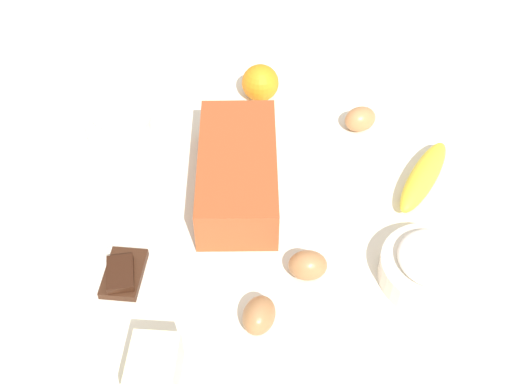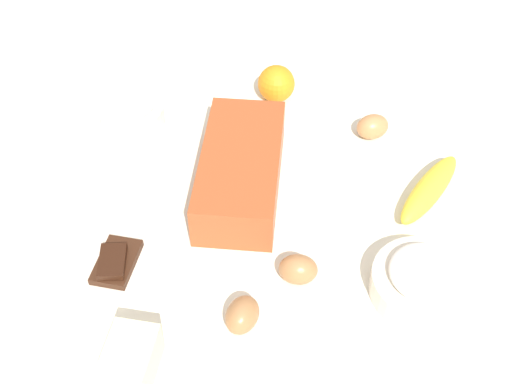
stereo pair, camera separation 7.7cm
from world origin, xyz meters
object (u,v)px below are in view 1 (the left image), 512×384
(orange_fruit, at_px, (260,83))
(butter_block, at_px, (154,372))
(egg_loose, at_px, (259,315))
(loaf_pan, at_px, (238,171))
(egg_beside_bowl, at_px, (360,119))
(banana, at_px, (424,176))
(sugar_bowl, at_px, (117,120))
(egg_near_butter, at_px, (308,265))
(chocolate_plate, at_px, (124,276))
(flour_bowl, at_px, (431,266))

(orange_fruit, relative_size, butter_block, 0.81)
(orange_fruit, bearing_deg, egg_loose, -10.42)
(loaf_pan, height_order, orange_fruit, loaf_pan)
(orange_fruit, height_order, egg_beside_bowl, orange_fruit)
(loaf_pan, xyz_separation_m, banana, (0.05, 0.32, -0.02))
(loaf_pan, distance_m, orange_fruit, 0.25)
(sugar_bowl, xyz_separation_m, egg_near_butter, (0.38, 0.27, -0.01))
(egg_near_butter, relative_size, chocolate_plate, 0.45)
(sugar_bowl, distance_m, egg_near_butter, 0.47)
(sugar_bowl, relative_size, butter_block, 1.37)
(flour_bowl, bearing_deg, orange_fruit, -160.03)
(orange_fruit, bearing_deg, egg_near_butter, -0.84)
(loaf_pan, relative_size, butter_block, 3.31)
(loaf_pan, relative_size, egg_near_butter, 5.04)
(banana, relative_size, orange_fruit, 2.62)
(orange_fruit, bearing_deg, banana, 39.26)
(egg_near_butter, bearing_deg, loaf_pan, -159.40)
(flour_bowl, xyz_separation_m, sugar_bowl, (-0.42, -0.45, -0.00))
(egg_loose, relative_size, chocolate_plate, 0.47)
(butter_block, bearing_deg, orange_fruit, 156.95)
(sugar_bowl, bearing_deg, butter_block, 3.56)
(sugar_bowl, relative_size, egg_loose, 2.01)
(sugar_bowl, relative_size, egg_near_butter, 2.08)
(banana, distance_m, egg_beside_bowl, 0.17)
(loaf_pan, bearing_deg, orange_fruit, 170.48)
(orange_fruit, distance_m, chocolate_plate, 0.49)
(loaf_pan, xyz_separation_m, orange_fruit, (-0.24, 0.08, -0.01))
(butter_block, xyz_separation_m, chocolate_plate, (-0.18, -0.03, -0.02))
(sugar_bowl, xyz_separation_m, banana, (0.23, 0.51, -0.01))
(flour_bowl, bearing_deg, egg_beside_bowl, -178.97)
(flour_bowl, height_order, chocolate_plate, flour_bowl)
(banana, distance_m, egg_loose, 0.40)
(flour_bowl, height_order, egg_beside_bowl, flour_bowl)
(chocolate_plate, bearing_deg, banana, 102.75)
(egg_beside_bowl, relative_size, chocolate_plate, 0.46)
(loaf_pan, height_order, sugar_bowl, loaf_pan)
(egg_beside_bowl, distance_m, chocolate_plate, 0.53)
(butter_block, distance_m, chocolate_plate, 0.18)
(banana, bearing_deg, chocolate_plate, -77.25)
(sugar_bowl, distance_m, egg_beside_bowl, 0.45)
(sugar_bowl, bearing_deg, banana, 65.84)
(egg_beside_bowl, bearing_deg, banana, 22.30)
(orange_fruit, height_order, butter_block, orange_fruit)
(egg_loose, bearing_deg, egg_near_butter, 130.03)
(sugar_bowl, height_order, chocolate_plate, sugar_bowl)
(flour_bowl, bearing_deg, chocolate_plate, -99.45)
(flour_bowl, distance_m, orange_fruit, 0.51)
(egg_loose, bearing_deg, flour_bowl, 97.50)
(egg_loose, bearing_deg, sugar_bowl, -158.01)
(orange_fruit, bearing_deg, flour_bowl, 19.97)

